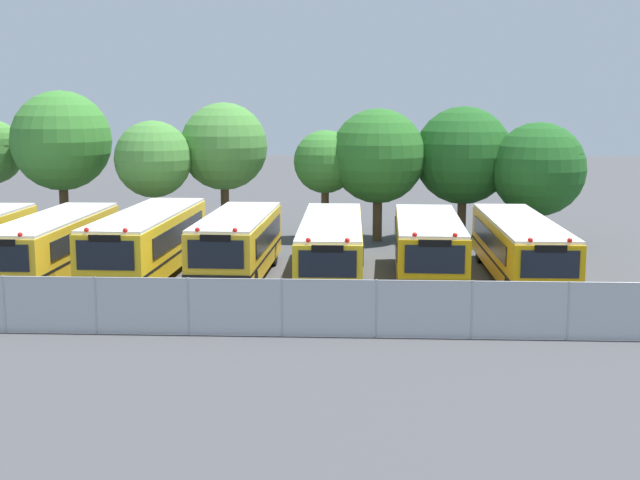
{
  "coord_description": "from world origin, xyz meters",
  "views": [
    {
      "loc": [
        5.0,
        -34.26,
        7.12
      ],
      "look_at": [
        3.31,
        0.0,
        1.6
      ],
      "focal_mm": 48.69,
      "sensor_mm": 36.0,
      "label": 1
    }
  ],
  "objects_px": {
    "school_bus_1": "(54,244)",
    "school_bus_3": "(238,243)",
    "tree_4": "(328,160)",
    "school_bus_6": "(520,247)",
    "tree_5": "(377,155)",
    "tree_2": "(151,160)",
    "school_bus_5": "(428,247)",
    "tree_7": "(541,167)",
    "traffic_cone": "(36,315)",
    "tree_6": "(465,155)",
    "tree_3": "(225,146)",
    "school_bus_4": "(331,246)",
    "tree_1": "(60,139)",
    "school_bus_2": "(148,241)"
  },
  "relations": [
    {
      "from": "school_bus_5",
      "to": "tree_3",
      "type": "height_order",
      "value": "tree_3"
    },
    {
      "from": "school_bus_1",
      "to": "tree_4",
      "type": "bearing_deg",
      "value": -135.86
    },
    {
      "from": "traffic_cone",
      "to": "school_bus_5",
      "type": "bearing_deg",
      "value": 30.18
    },
    {
      "from": "school_bus_2",
      "to": "tree_5",
      "type": "relative_size",
      "value": 1.63
    },
    {
      "from": "traffic_cone",
      "to": "tree_6",
      "type": "bearing_deg",
      "value": 49.46
    },
    {
      "from": "school_bus_2",
      "to": "tree_5",
      "type": "xyz_separation_m",
      "value": [
        9.44,
        9.74,
        2.95
      ]
    },
    {
      "from": "tree_2",
      "to": "school_bus_5",
      "type": "bearing_deg",
      "value": -33.01
    },
    {
      "from": "tree_5",
      "to": "tree_6",
      "type": "distance_m",
      "value": 4.55
    },
    {
      "from": "tree_3",
      "to": "school_bus_4",
      "type": "bearing_deg",
      "value": -59.99
    },
    {
      "from": "school_bus_1",
      "to": "tree_7",
      "type": "relative_size",
      "value": 1.7
    },
    {
      "from": "school_bus_1",
      "to": "tree_6",
      "type": "bearing_deg",
      "value": -148.48
    },
    {
      "from": "tree_5",
      "to": "tree_6",
      "type": "relative_size",
      "value": 0.99
    },
    {
      "from": "school_bus_6",
      "to": "traffic_cone",
      "type": "relative_size",
      "value": 17.06
    },
    {
      "from": "school_bus_5",
      "to": "tree_5",
      "type": "xyz_separation_m",
      "value": [
        -1.91,
        10.09,
        3.01
      ]
    },
    {
      "from": "school_bus_1",
      "to": "school_bus_6",
      "type": "bearing_deg",
      "value": -178.57
    },
    {
      "from": "school_bus_6",
      "to": "tree_5",
      "type": "relative_size",
      "value": 1.67
    },
    {
      "from": "school_bus_3",
      "to": "school_bus_5",
      "type": "bearing_deg",
      "value": -179.94
    },
    {
      "from": "school_bus_1",
      "to": "traffic_cone",
      "type": "height_order",
      "value": "school_bus_1"
    },
    {
      "from": "school_bus_3",
      "to": "school_bus_5",
      "type": "xyz_separation_m",
      "value": [
        7.64,
        -0.18,
        -0.03
      ]
    },
    {
      "from": "tree_6",
      "to": "tree_2",
      "type": "bearing_deg",
      "value": -172.21
    },
    {
      "from": "school_bus_2",
      "to": "tree_7",
      "type": "xyz_separation_m",
      "value": [
        17.53,
        8.74,
        2.41
      ]
    },
    {
      "from": "school_bus_6",
      "to": "tree_4",
      "type": "height_order",
      "value": "tree_4"
    },
    {
      "from": "tree_1",
      "to": "school_bus_6",
      "type": "bearing_deg",
      "value": -23.6
    },
    {
      "from": "tree_2",
      "to": "tree_6",
      "type": "distance_m",
      "value": 15.9
    },
    {
      "from": "school_bus_5",
      "to": "tree_7",
      "type": "relative_size",
      "value": 1.6
    },
    {
      "from": "tree_3",
      "to": "tree_4",
      "type": "bearing_deg",
      "value": -1.44
    },
    {
      "from": "tree_3",
      "to": "tree_5",
      "type": "relative_size",
      "value": 1.04
    },
    {
      "from": "school_bus_1",
      "to": "tree_6",
      "type": "relative_size",
      "value": 1.52
    },
    {
      "from": "school_bus_6",
      "to": "tree_7",
      "type": "relative_size",
      "value": 1.84
    },
    {
      "from": "school_bus_2",
      "to": "school_bus_6",
      "type": "relative_size",
      "value": 0.98
    },
    {
      "from": "tree_4",
      "to": "school_bus_6",
      "type": "bearing_deg",
      "value": -50.96
    },
    {
      "from": "tree_5",
      "to": "tree_2",
      "type": "bearing_deg",
      "value": -172.16
    },
    {
      "from": "tree_2",
      "to": "school_bus_4",
      "type": "bearing_deg",
      "value": -41.79
    },
    {
      "from": "school_bus_1",
      "to": "school_bus_5",
      "type": "bearing_deg",
      "value": -179.6
    },
    {
      "from": "school_bus_4",
      "to": "tree_1",
      "type": "distance_m",
      "value": 17.64
    },
    {
      "from": "school_bus_6",
      "to": "tree_4",
      "type": "distance_m",
      "value": 13.1
    },
    {
      "from": "school_bus_1",
      "to": "school_bus_3",
      "type": "xyz_separation_m",
      "value": [
        7.49,
        0.17,
        0.05
      ]
    },
    {
      "from": "tree_3",
      "to": "traffic_cone",
      "type": "distance_m",
      "value": 18.84
    },
    {
      "from": "tree_2",
      "to": "tree_6",
      "type": "relative_size",
      "value": 0.9
    },
    {
      "from": "school_bus_6",
      "to": "tree_2",
      "type": "height_order",
      "value": "tree_2"
    },
    {
      "from": "school_bus_6",
      "to": "tree_5",
      "type": "distance_m",
      "value": 11.66
    },
    {
      "from": "tree_2",
      "to": "tree_4",
      "type": "height_order",
      "value": "tree_2"
    },
    {
      "from": "school_bus_4",
      "to": "tree_5",
      "type": "height_order",
      "value": "tree_5"
    },
    {
      "from": "school_bus_3",
      "to": "tree_6",
      "type": "xyz_separation_m",
      "value": [
        10.24,
        10.52,
        2.95
      ]
    },
    {
      "from": "school_bus_1",
      "to": "tree_2",
      "type": "distance_m",
      "value": 9.2
    },
    {
      "from": "school_bus_3",
      "to": "tree_2",
      "type": "relative_size",
      "value": 1.52
    },
    {
      "from": "tree_6",
      "to": "school_bus_3",
      "type": "bearing_deg",
      "value": -134.23
    },
    {
      "from": "tree_4",
      "to": "traffic_cone",
      "type": "bearing_deg",
      "value": -115.85
    },
    {
      "from": "tree_7",
      "to": "tree_5",
      "type": "bearing_deg",
      "value": 172.97
    },
    {
      "from": "school_bus_2",
      "to": "traffic_cone",
      "type": "bearing_deg",
      "value": 79.61
    }
  ]
}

